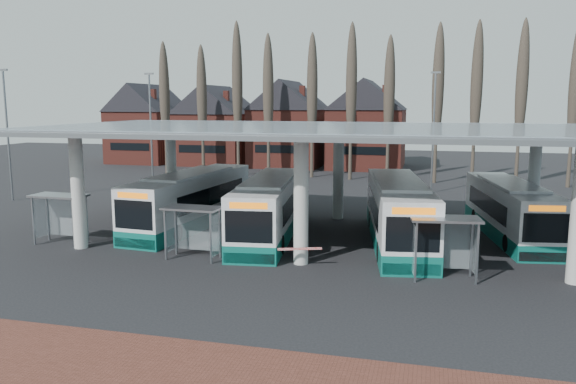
% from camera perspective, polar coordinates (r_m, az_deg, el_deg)
% --- Properties ---
extents(ground, '(140.00, 140.00, 0.00)m').
position_cam_1_polar(ground, '(24.83, -0.00, -8.84)').
color(ground, black).
rests_on(ground, ground).
extents(station_canopy, '(32.00, 16.00, 6.34)m').
position_cam_1_polar(station_canopy, '(31.50, 3.60, 5.50)').
color(station_canopy, silver).
rests_on(station_canopy, ground).
extents(poplar_row, '(45.10, 1.10, 14.50)m').
position_cam_1_polar(poplar_row, '(56.21, 8.46, 10.14)').
color(poplar_row, '#473D33').
rests_on(poplar_row, ground).
extents(townhouse_row, '(36.80, 10.30, 12.25)m').
position_cam_1_polar(townhouse_row, '(70.31, -3.63, 7.68)').
color(townhouse_row, maroon).
rests_on(townhouse_row, ground).
extents(lamp_post_a, '(0.80, 0.16, 10.17)m').
position_cam_1_polar(lamp_post_a, '(50.88, -13.75, 6.23)').
color(lamp_post_a, slate).
rests_on(lamp_post_a, ground).
extents(lamp_post_b, '(0.80, 0.16, 10.17)m').
position_cam_1_polar(lamp_post_b, '(48.95, 14.55, 6.09)').
color(lamp_post_b, slate).
rests_on(lamp_post_b, ground).
extents(lamp_post_d, '(0.80, 0.16, 10.17)m').
position_cam_1_polar(lamp_post_d, '(48.78, -26.60, 5.42)').
color(lamp_post_d, slate).
rests_on(lamp_post_d, ground).
extents(bus_0, '(3.63, 12.40, 3.40)m').
position_cam_1_polar(bus_0, '(35.40, -9.77, -0.88)').
color(bus_0, white).
rests_on(bus_0, ground).
extents(bus_1, '(4.02, 12.44, 3.39)m').
position_cam_1_polar(bus_1, '(32.36, -1.83, -1.68)').
color(bus_1, white).
rests_on(bus_1, ground).
extents(bus_2, '(4.65, 12.87, 3.50)m').
position_cam_1_polar(bus_2, '(31.38, 11.09, -2.10)').
color(bus_2, white).
rests_on(bus_2, ground).
extents(bus_3, '(4.22, 11.62, 3.16)m').
position_cam_1_polar(bus_3, '(34.73, 21.55, -1.76)').
color(bus_3, white).
rests_on(bus_3, ground).
extents(shelter_0, '(2.97, 1.54, 2.72)m').
position_cam_1_polar(shelter_0, '(32.92, -22.04, -1.49)').
color(shelter_0, gray).
rests_on(shelter_0, ground).
extents(shelter_1, '(2.84, 1.48, 2.60)m').
position_cam_1_polar(shelter_1, '(28.00, -9.57, -2.90)').
color(shelter_1, gray).
rests_on(shelter_1, ground).
extents(shelter_2, '(3.14, 1.87, 2.75)m').
position_cam_1_polar(shelter_2, '(25.35, 15.59, -4.12)').
color(shelter_2, gray).
rests_on(shelter_2, ground).
extents(barrier, '(2.00, 0.90, 1.04)m').
position_cam_1_polar(barrier, '(26.40, 1.26, -5.93)').
color(barrier, black).
rests_on(barrier, ground).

